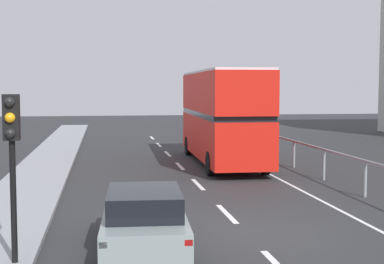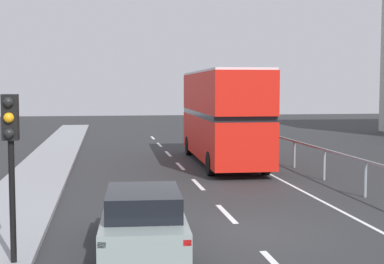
# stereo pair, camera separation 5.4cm
# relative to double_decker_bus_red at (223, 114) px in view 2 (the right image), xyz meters

# --- Properties ---
(ground_plane) EXTENTS (73.17, 120.00, 0.10)m
(ground_plane) POSITION_rel_double_decker_bus_red_xyz_m (-2.10, -12.49, -2.40)
(ground_plane) COLOR #2A2B2D
(lane_paint_markings) EXTENTS (3.54, 46.00, 0.01)m
(lane_paint_markings) POSITION_rel_double_decker_bus_red_xyz_m (-0.02, -4.25, -2.35)
(lane_paint_markings) COLOR silver
(lane_paint_markings) RESTS_ON ground
(bridge_side_railing) EXTENTS (0.10, 42.00, 1.24)m
(bridge_side_railing) POSITION_rel_double_decker_bus_red_xyz_m (2.95, -3.49, -1.36)
(bridge_side_railing) COLOR gray
(bridge_side_railing) RESTS_ON ground
(double_decker_bus_red) EXTENTS (2.79, 10.23, 4.39)m
(double_decker_bus_red) POSITION_rel_double_decker_bus_red_xyz_m (0.00, 0.00, 0.00)
(double_decker_bus_red) COLOR red
(double_decker_bus_red) RESTS_ON ground
(hatchback_car_near) EXTENTS (2.05, 4.24, 1.35)m
(hatchback_car_near) POSITION_rel_double_decker_bus_red_xyz_m (-4.69, -13.49, -1.70)
(hatchback_car_near) COLOR gray
(hatchback_car_near) RESTS_ON ground
(traffic_signal_pole) EXTENTS (0.30, 0.42, 3.34)m
(traffic_signal_pole) POSITION_rel_double_decker_bus_red_xyz_m (-7.35, -14.60, 0.30)
(traffic_signal_pole) COLOR black
(traffic_signal_pole) RESTS_ON near_sidewalk_kerb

